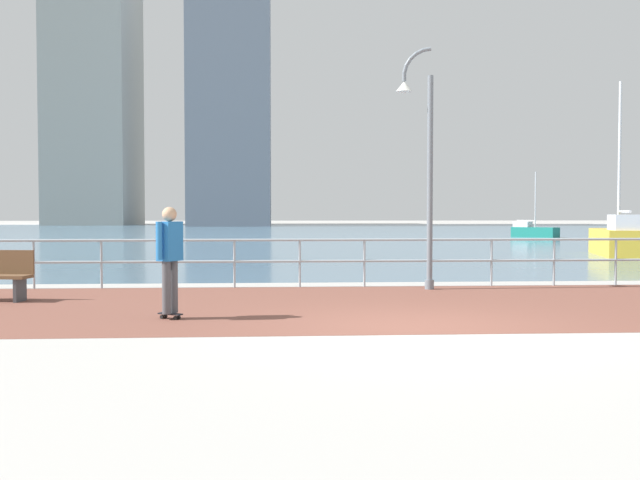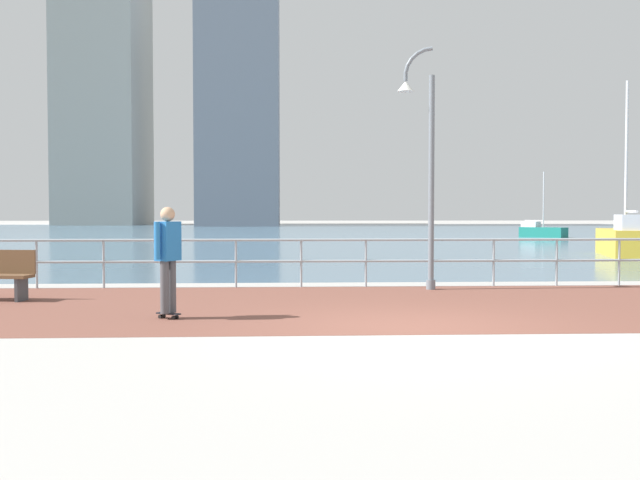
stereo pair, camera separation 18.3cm
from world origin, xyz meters
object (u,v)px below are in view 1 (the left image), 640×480
skateboarder (170,252)px  sailboat_teal (533,231)px  lamppost (422,156)px  sailboat_white (619,239)px

skateboarder → sailboat_teal: 40.97m
skateboarder → lamppost: bearing=40.7°
lamppost → skateboarder: lamppost is taller
sailboat_teal → sailboat_white: sailboat_white is taller
lamppost → sailboat_teal: size_ratio=1.15×
skateboarder → sailboat_teal: bearing=62.5°
sailboat_teal → sailboat_white: 21.62m
skateboarder → sailboat_white: sailboat_white is taller
lamppost → skateboarder: (-4.63, -3.99, -1.78)m
sailboat_teal → skateboarder: bearing=-117.5°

